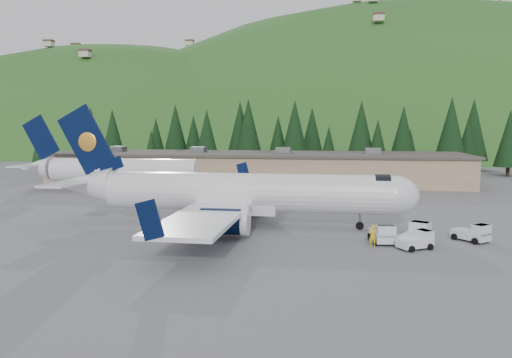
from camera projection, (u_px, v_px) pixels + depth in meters
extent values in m
plane|color=slate|center=(247.00, 226.00, 48.79)|extent=(600.00, 600.00, 0.00)
cylinder|color=white|center=(247.00, 192.00, 48.43)|extent=(27.61, 4.02, 3.70)
ellipsoid|color=white|center=(393.00, 195.00, 46.26)|extent=(4.86, 3.76, 3.70)
cylinder|color=black|center=(382.00, 190.00, 46.36)|extent=(1.41, 3.07, 3.05)
cone|color=white|center=(86.00, 185.00, 51.04)|extent=(5.95, 3.77, 3.70)
cube|color=white|center=(237.00, 208.00, 48.75)|extent=(7.91, 3.24, 0.98)
cube|color=white|center=(227.00, 202.00, 48.85)|extent=(5.81, 33.54, 0.34)
cube|color=#041033|center=(244.00, 173.00, 65.38)|extent=(2.00, 0.17, 2.83)
cube|color=#041033|center=(150.00, 220.00, 32.51)|extent=(2.00, 0.17, 2.83)
cylinder|color=#041033|center=(247.00, 202.00, 54.39)|extent=(4.16, 2.31, 2.26)
cylinder|color=white|center=(264.00, 202.00, 54.09)|extent=(0.62, 2.41, 2.40)
cube|color=white|center=(247.00, 197.00, 54.33)|extent=(2.17, 0.27, 0.89)
cylinder|color=#041033|center=(224.00, 221.00, 43.18)|extent=(4.16, 2.31, 2.26)
cylinder|color=white|center=(245.00, 222.00, 42.88)|extent=(0.62, 2.41, 2.40)
cube|color=white|center=(224.00, 215.00, 43.12)|extent=(2.17, 0.27, 0.89)
cube|color=#041033|center=(86.00, 140.00, 50.52)|extent=(6.09, 0.37, 7.23)
ellipsoid|color=gold|center=(89.00, 142.00, 50.70)|extent=(1.95, 0.20, 1.95)
ellipsoid|color=gold|center=(87.00, 142.00, 50.31)|extent=(1.95, 0.20, 1.95)
cube|color=#041033|center=(111.00, 165.00, 50.38)|extent=(2.72, 0.28, 1.95)
cube|color=white|center=(82.00, 180.00, 51.06)|extent=(2.70, 12.34, 0.22)
cylinder|color=slate|center=(360.00, 220.00, 46.98)|extent=(0.20, 0.20, 1.77)
cylinder|color=black|center=(360.00, 226.00, 47.04)|extent=(0.75, 0.28, 0.75)
cylinder|color=slate|center=(224.00, 211.00, 51.76)|extent=(0.24, 0.24, 1.97)
cylinder|color=black|center=(227.00, 215.00, 51.74)|extent=(1.09, 0.36, 1.08)
cylinder|color=black|center=(220.00, 215.00, 51.87)|extent=(1.09, 0.36, 1.08)
cylinder|color=slate|center=(211.00, 220.00, 46.54)|extent=(0.24, 0.24, 1.97)
cylinder|color=black|center=(215.00, 225.00, 46.53)|extent=(1.09, 0.36, 1.08)
cylinder|color=black|center=(207.00, 225.00, 46.65)|extent=(1.09, 0.36, 1.08)
cylinder|color=white|center=(124.00, 171.00, 73.31)|extent=(22.00, 3.60, 3.60)
cone|color=white|center=(36.00, 168.00, 75.34)|extent=(5.00, 3.60, 3.60)
cube|color=#041033|center=(41.00, 138.00, 74.70)|extent=(5.82, 0.28, 6.89)
cube|color=white|center=(36.00, 164.00, 75.27)|extent=(2.40, 11.00, 0.20)
cube|color=silver|center=(415.00, 243.00, 39.58)|extent=(3.08, 2.64, 0.65)
cube|color=silver|center=(424.00, 235.00, 39.89)|extent=(1.47, 1.59, 0.83)
cube|color=black|center=(424.00, 230.00, 39.85)|extent=(1.34, 1.46, 0.09)
cylinder|color=black|center=(417.00, 243.00, 40.65)|extent=(0.55, 0.44, 0.52)
cylinder|color=black|center=(430.00, 247.00, 39.30)|extent=(0.55, 0.44, 0.52)
cylinder|color=black|center=(399.00, 245.00, 39.92)|extent=(0.55, 0.44, 0.52)
cylinder|color=black|center=(412.00, 249.00, 38.57)|extent=(0.55, 0.44, 0.52)
cube|color=silver|center=(470.00, 235.00, 42.38)|extent=(3.05, 3.23, 0.69)
cube|color=silver|center=(481.00, 230.00, 41.48)|extent=(1.70, 1.65, 0.89)
cube|color=black|center=(481.00, 225.00, 41.44)|extent=(1.56, 1.51, 0.10)
cylinder|color=black|center=(487.00, 239.00, 41.99)|extent=(0.52, 0.56, 0.55)
cylinder|color=black|center=(475.00, 241.00, 41.15)|extent=(0.52, 0.56, 0.55)
cylinder|color=black|center=(466.00, 235.00, 43.66)|extent=(0.52, 0.56, 0.55)
cylinder|color=black|center=(454.00, 237.00, 42.83)|extent=(0.52, 0.56, 0.55)
cube|color=silver|center=(415.00, 238.00, 40.86)|extent=(3.09, 3.74, 0.78)
cube|color=silver|center=(420.00, 228.00, 41.67)|extent=(1.91, 1.73, 1.00)
cube|color=black|center=(420.00, 222.00, 41.63)|extent=(1.76, 1.58, 0.11)
cylinder|color=black|center=(409.00, 238.00, 42.32)|extent=(0.52, 0.67, 0.63)
cylinder|color=black|center=(430.00, 241.00, 41.24)|extent=(0.52, 0.67, 0.63)
cylinder|color=black|center=(399.00, 242.00, 40.55)|extent=(0.52, 0.67, 0.63)
cylinder|color=black|center=(421.00, 246.00, 39.47)|extent=(0.52, 0.67, 0.63)
cube|color=#977B5C|center=(255.00, 168.00, 86.64)|extent=(70.00, 16.00, 4.80)
cube|color=#47423D|center=(255.00, 154.00, 86.37)|extent=(71.00, 17.00, 0.40)
cube|color=slate|center=(118.00, 149.00, 89.96)|extent=(2.50, 2.50, 1.00)
cube|color=slate|center=(199.00, 150.00, 87.76)|extent=(2.50, 2.50, 1.00)
cube|color=slate|center=(283.00, 150.00, 85.57)|extent=(2.50, 2.50, 1.00)
cube|color=slate|center=(373.00, 151.00, 83.37)|extent=(2.50, 2.50, 1.00)
cube|color=silver|center=(382.00, 236.00, 41.82)|extent=(1.99, 3.35, 0.74)
cube|color=silver|center=(386.00, 231.00, 40.70)|extent=(1.60, 1.24, 0.95)
cube|color=black|center=(386.00, 226.00, 40.66)|extent=(1.49, 1.12, 0.11)
cylinder|color=black|center=(396.00, 242.00, 40.79)|extent=(0.31, 0.62, 0.59)
cylinder|color=black|center=(375.00, 242.00, 40.81)|extent=(0.31, 0.62, 0.59)
cylinder|color=black|center=(389.00, 236.00, 42.89)|extent=(0.31, 0.62, 0.59)
cylinder|color=black|center=(370.00, 236.00, 42.91)|extent=(0.31, 0.62, 0.59)
imported|color=gold|center=(373.00, 236.00, 40.23)|extent=(0.75, 0.58, 1.83)
cone|color=black|center=(40.00, 144.00, 118.51)|extent=(3.97, 3.97, 8.13)
cone|color=black|center=(42.00, 141.00, 112.77)|extent=(4.62, 4.62, 9.45)
cone|color=black|center=(80.00, 138.00, 121.64)|extent=(5.00, 5.00, 10.22)
cone|color=black|center=(91.00, 133.00, 117.27)|extent=(5.93, 5.93, 12.12)
cone|color=black|center=(90.00, 144.00, 107.96)|extent=(4.26, 4.26, 8.72)
cone|color=black|center=(113.00, 136.00, 107.43)|extent=(5.62, 5.62, 11.50)
cone|color=black|center=(156.00, 139.00, 118.68)|extent=(4.90, 4.90, 10.03)
cone|color=black|center=(151.00, 148.00, 106.48)|extent=(3.70, 3.70, 7.57)
cone|color=black|center=(176.00, 132.00, 111.26)|extent=(6.14, 6.14, 12.57)
cone|color=black|center=(194.00, 138.00, 111.00)|extent=(5.12, 5.12, 10.48)
cone|color=black|center=(207.00, 136.00, 105.22)|extent=(5.56, 5.56, 11.38)
cone|color=black|center=(240.00, 131.00, 108.82)|extent=(6.37, 6.37, 13.04)
cone|color=black|center=(248.00, 130.00, 107.09)|extent=(6.55, 6.55, 13.41)
cone|color=black|center=(278.00, 139.00, 108.15)|extent=(5.05, 5.05, 10.33)
cone|color=black|center=(295.00, 131.00, 105.88)|extent=(6.40, 6.40, 13.09)
cone|color=black|center=(312.00, 134.00, 110.58)|extent=(5.82, 5.82, 11.90)
cone|color=black|center=(329.00, 146.00, 106.64)|extent=(4.08, 4.08, 8.34)
cone|color=black|center=(361.00, 132.00, 100.60)|extent=(6.26, 6.26, 12.80)
cone|color=black|center=(378.00, 143.00, 98.87)|extent=(4.65, 4.65, 9.51)
cone|color=black|center=(403.00, 136.00, 98.50)|extent=(5.76, 5.76, 11.79)
cone|color=black|center=(410.00, 147.00, 107.10)|extent=(3.89, 3.89, 7.95)
cone|color=black|center=(451.00, 131.00, 97.56)|extent=(6.49, 6.49, 13.27)
cone|color=black|center=(467.00, 143.00, 100.11)|extent=(4.69, 4.69, 9.59)
cone|color=black|center=(473.00, 130.00, 108.40)|extent=(6.58, 6.58, 13.46)
cone|color=black|center=(509.00, 138.00, 96.48)|extent=(5.43, 5.43, 11.10)
ellipsoid|color=#255C23|center=(120.00, 305.00, 237.12)|extent=(336.00, 240.00, 240.00)
ellipsoid|color=#255C23|center=(392.00, 317.00, 248.65)|extent=(420.00, 300.00, 300.00)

